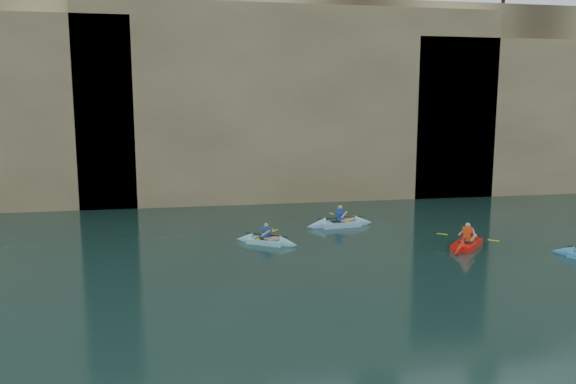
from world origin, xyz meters
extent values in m
cube|color=tan|center=(0.00, 30.00, 6.00)|extent=(70.00, 16.00, 12.00)
cube|color=#9F8B60|center=(2.00, 22.60, 5.70)|extent=(24.00, 2.40, 11.40)
cube|color=black|center=(-4.00, 21.95, 1.60)|extent=(3.50, 1.00, 3.20)
cube|color=black|center=(10.00, 21.95, 2.25)|extent=(5.00, 1.00, 4.50)
cube|color=#88CCE4|center=(-1.32, 12.43, 0.12)|extent=(2.11, 1.74, 0.24)
cone|color=#88CCE4|center=(-0.50, 11.88, 0.12)|extent=(0.98, 0.95, 0.65)
cone|color=#88CCE4|center=(-2.13, 12.99, 0.12)|extent=(0.98, 0.95, 0.65)
cube|color=black|center=(-1.44, 12.52, 0.21)|extent=(0.68, 0.64, 0.04)
cube|color=#1B4297|center=(-1.32, 12.43, 0.46)|extent=(0.35, 0.32, 0.43)
sphere|color=tan|center=(-1.32, 12.43, 0.77)|extent=(0.18, 0.18, 0.18)
cylinder|color=black|center=(-1.32, 12.43, 0.38)|extent=(1.61, 1.11, 0.04)
cube|color=yellow|center=(-0.83, 13.14, 0.38)|extent=(0.30, 0.39, 0.02)
cube|color=yellow|center=(-1.80, 11.72, 0.38)|extent=(0.30, 0.39, 0.02)
cube|color=red|center=(6.41, 10.40, 0.14)|extent=(2.34, 2.40, 0.27)
cone|color=red|center=(7.24, 11.28, 0.14)|extent=(1.16, 1.17, 0.74)
cone|color=red|center=(5.57, 9.52, 0.14)|extent=(1.16, 1.17, 0.74)
cube|color=black|center=(6.31, 10.29, 0.24)|extent=(0.72, 0.72, 0.04)
cube|color=#F44114|center=(6.41, 10.40, 0.53)|extent=(0.39, 0.40, 0.50)
sphere|color=tan|center=(6.41, 10.40, 0.89)|extent=(0.21, 0.21, 0.21)
cylinder|color=black|center=(6.41, 10.40, 0.41)|extent=(1.54, 1.62, 0.04)
cube|color=yellow|center=(5.69, 11.08, 0.41)|extent=(0.36, 0.35, 0.02)
cube|color=yellow|center=(7.13, 9.71, 0.41)|extent=(0.36, 0.35, 0.02)
cube|color=#8EC6EE|center=(2.53, 15.00, 0.14)|extent=(2.59, 1.07, 0.27)
cone|color=#8EC6EE|center=(3.70, 15.14, 0.14)|extent=(0.97, 0.85, 0.75)
cone|color=#8EC6EE|center=(1.35, 14.86, 0.14)|extent=(0.97, 0.85, 0.75)
cube|color=black|center=(2.38, 14.98, 0.24)|extent=(0.60, 0.53, 0.04)
cube|color=#1B4095|center=(2.53, 15.00, 0.54)|extent=(0.36, 0.26, 0.50)
sphere|color=tan|center=(2.53, 15.00, 0.90)|extent=(0.21, 0.21, 0.21)
cylinder|color=black|center=(2.53, 15.00, 0.41)|extent=(2.20, 0.29, 0.04)
cube|color=yellow|center=(2.41, 16.00, 0.41)|extent=(0.13, 0.43, 0.02)
cube|color=yellow|center=(2.64, 14.00, 0.41)|extent=(0.13, 0.43, 0.02)
cone|color=#3E96D5|center=(9.41, 8.69, 0.12)|extent=(1.00, 1.05, 0.66)
camera|label=1|loc=(-4.64, -9.48, 5.64)|focal=35.00mm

